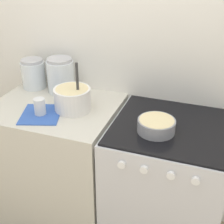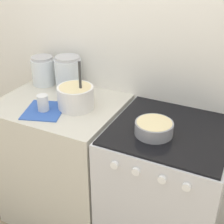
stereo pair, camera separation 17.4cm
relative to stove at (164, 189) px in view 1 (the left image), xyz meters
name	(u,v)px [view 1 (the left image)]	position (x,y,z in m)	size (l,w,h in m)	color
wall_back	(130,52)	(-0.34, 0.34, 0.74)	(4.53, 0.05, 2.40)	white
countertop_cabinet	(60,165)	(-0.72, 0.00, 0.00)	(0.77, 0.63, 0.92)	beige
stove	(164,189)	(0.00, 0.00, 0.00)	(0.65, 0.65, 0.92)	silver
mixing_bowl	(73,98)	(-0.59, -0.01, 0.54)	(0.22, 0.22, 0.30)	white
baking_pan	(156,125)	(-0.06, -0.09, 0.50)	(0.20, 0.20, 0.07)	gray
storage_jar_left	(34,76)	(-0.99, 0.20, 0.54)	(0.16, 0.16, 0.20)	silver
storage_jar_middle	(61,78)	(-0.78, 0.20, 0.56)	(0.18, 0.18, 0.23)	silver
tin_can	(40,107)	(-0.74, -0.13, 0.51)	(0.07, 0.07, 0.10)	silver
recipe_page	(41,114)	(-0.74, -0.13, 0.46)	(0.29, 0.31, 0.01)	#3359B2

